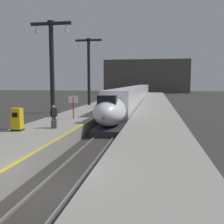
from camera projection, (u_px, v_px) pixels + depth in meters
name	position (u px, v px, depth m)	size (l,w,h in m)	color
ground_plane	(52.00, 194.00, 10.41)	(260.00, 260.00, 0.00)	#33302D
platform_left	(95.00, 111.00, 35.27)	(4.80, 110.00, 1.05)	gray
platform_right	(155.00, 113.00, 33.95)	(4.80, 110.00, 1.05)	gray
platform_left_safety_stripe	(111.00, 108.00, 34.84)	(0.20, 107.80, 0.01)	yellow
rail_main_left	(121.00, 113.00, 37.48)	(0.08, 110.00, 0.12)	slate
rail_main_right	(132.00, 113.00, 37.24)	(0.08, 110.00, 0.12)	slate
highspeed_train_main	(137.00, 94.00, 56.48)	(2.92, 75.11, 3.60)	silver
station_column_mid	(52.00, 60.00, 25.12)	(4.00, 0.68, 9.17)	black
station_column_far	(89.00, 66.00, 38.99)	(4.00, 0.68, 9.82)	black
passenger_near_edge	(54.00, 114.00, 19.58)	(0.42, 0.44, 1.69)	#23232D
rolling_suitcase	(54.00, 124.00, 19.38)	(0.40, 0.22, 0.98)	#4C4C51
ticket_machine_yellow	(17.00, 120.00, 18.34)	(0.76, 0.62, 1.60)	yellow
departure_info_board	(73.00, 103.00, 24.41)	(0.90, 0.10, 2.12)	maroon
terminus_back_wall	(146.00, 76.00, 109.60)	(36.00, 2.00, 14.00)	#4C4742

